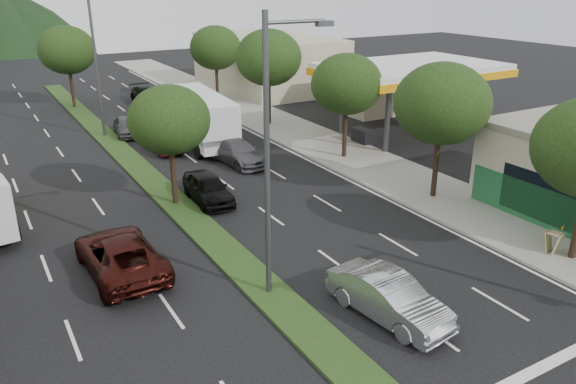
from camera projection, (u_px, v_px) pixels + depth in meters
sidewalk_right at (309, 138)px, 40.24m from camera, size 5.00×90.00×0.15m
median at (123, 153)px, 36.76m from camera, size 1.60×56.00×0.12m
gas_canopy at (411, 72)px, 39.23m from camera, size 12.20×8.20×5.25m
bldg_right_far at (268, 62)px, 57.91m from camera, size 10.00×16.00×5.20m
tree_r_b at (442, 104)px, 27.75m from camera, size 4.80×4.80×6.94m
tree_r_c at (347, 84)px, 34.29m from camera, size 4.40×4.40×6.48m
tree_r_d at (269, 58)px, 42.18m from camera, size 5.00×5.00×7.17m
tree_r_e at (215, 48)px, 50.33m from camera, size 4.60×4.60×6.71m
tree_med_near at (169, 120)px, 27.14m from camera, size 4.00×4.00×6.02m
tree_med_far at (67, 50)px, 47.86m from camera, size 4.80×4.80×6.94m
streetlight_near at (272, 148)px, 18.77m from camera, size 2.60×0.25×10.00m
streetlight_mid at (99, 58)px, 38.89m from camera, size 2.60×0.25×10.00m
sedan_silver at (389, 297)px, 19.02m from camera, size 2.25×4.86×1.54m
suv_maroon at (120, 254)px, 21.91m from camera, size 2.77×5.75×1.58m
car_queue_a at (208, 188)px, 28.88m from camera, size 2.01×4.44×1.48m
car_queue_b at (238, 152)px, 34.83m from camera, size 2.49×5.13×1.44m
car_queue_c at (164, 140)px, 37.41m from camera, size 1.81×4.51×1.46m
car_queue_d at (159, 107)px, 46.87m from camera, size 2.87×5.15×1.36m
car_queue_e at (126, 126)px, 40.91m from camera, size 2.09×4.16×1.36m
car_queue_f at (147, 95)px, 51.11m from camera, size 2.30×5.31×1.52m
motorhome at (201, 118)px, 38.54m from camera, size 3.58×9.22×3.46m
a_frame_sign at (554, 241)px, 23.25m from camera, size 0.67×0.73×1.23m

